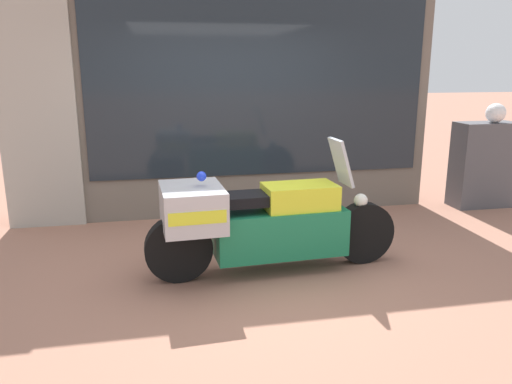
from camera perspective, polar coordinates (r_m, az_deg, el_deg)
ground_plane at (r=5.08m, az=0.19°, el=-8.38°), size 60.00×60.00×0.00m
shop_building at (r=6.62m, az=-6.82°, el=11.54°), size 5.54×0.55×3.30m
window_display at (r=6.91m, az=-0.13°, el=2.07°), size 4.18×0.30×2.12m
paramedic_motorcycle at (r=4.74m, az=0.09°, el=-3.29°), size 2.49×0.75×1.28m
utility_cabinet at (r=7.75m, az=24.52°, el=2.85°), size 0.85×0.40×1.20m
white_helmet at (r=7.63m, az=25.72°, el=8.14°), size 0.27×0.27×0.27m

